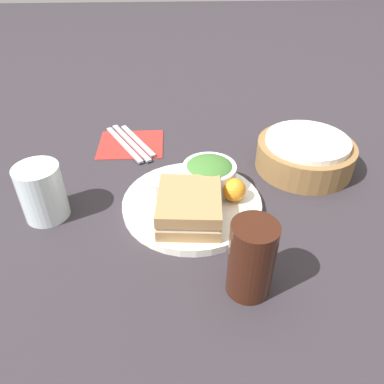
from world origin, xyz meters
TOP-DOWN VIEW (x-y plane):
  - ground_plane at (0.00, 0.00)m, footprint 4.00×4.00m
  - plate at (0.00, 0.00)m, footprint 0.26×0.26m
  - sandwich at (0.05, -0.01)m, footprint 0.13×0.12m
  - salad_bowl at (-0.04, 0.04)m, footprint 0.10×0.10m
  - dressing_cup at (-0.03, -0.05)m, footprint 0.06×0.06m
  - orange_wedge at (-0.00, 0.08)m, footprint 0.04×0.04m
  - drink_glass at (0.20, 0.07)m, footprint 0.07×0.07m
  - bread_basket at (-0.12, 0.25)m, footprint 0.21×0.21m
  - napkin at (-0.24, -0.14)m, footprint 0.14×0.15m
  - fork at (-0.24, -0.15)m, footprint 0.17×0.10m
  - knife at (-0.24, -0.14)m, footprint 0.18×0.11m
  - spoon at (-0.25, -0.12)m, footprint 0.16×0.09m
  - water_glass at (0.01, -0.27)m, footprint 0.08×0.08m

SIDE VIEW (x-z plane):
  - ground_plane at x=0.00m, z-range 0.00..0.00m
  - napkin at x=-0.24m, z-range 0.00..0.00m
  - fork at x=-0.24m, z-range 0.00..0.01m
  - knife at x=-0.24m, z-range 0.00..0.01m
  - spoon at x=-0.25m, z-range 0.00..0.01m
  - plate at x=0.00m, z-range 0.00..0.02m
  - dressing_cup at x=-0.03m, z-range 0.02..0.05m
  - bread_basket at x=-0.12m, z-range 0.00..0.07m
  - orange_wedge at x=0.00m, z-range 0.02..0.06m
  - sandwich at x=0.05m, z-range 0.02..0.07m
  - salad_bowl at x=-0.04m, z-range 0.02..0.08m
  - water_glass at x=0.01m, z-range 0.00..0.10m
  - drink_glass at x=0.20m, z-range 0.00..0.12m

